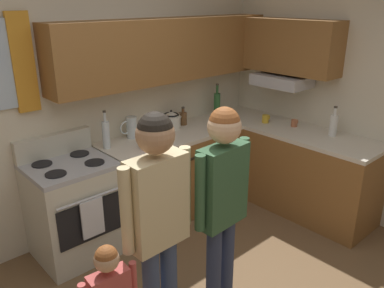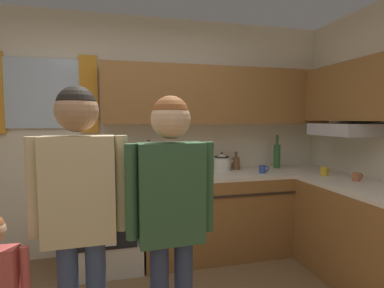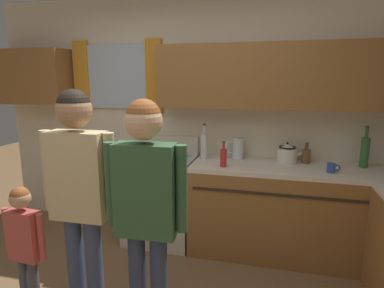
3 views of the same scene
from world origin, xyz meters
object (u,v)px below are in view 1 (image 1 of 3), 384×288
at_px(bottle_squat_brown, 183,118).
at_px(water_pitcher, 131,127).
at_px(bottle_tall_clear, 106,134).
at_px(adult_holding_child, 158,211).
at_px(cup_terracotta, 294,123).
at_px(mug_cobalt_blue, 214,123).
at_px(bottle_wine_green, 217,104).
at_px(bottle_milk_white, 333,125).
at_px(mug_mustard_yellow, 266,119).
at_px(stovetop_kettle, 171,120).
at_px(stove_oven, 74,208).
at_px(adult_in_plaid, 222,194).
at_px(bottle_sauce_red, 144,140).

distance_m(bottle_squat_brown, water_pitcher, 0.68).
height_order(bottle_tall_clear, adult_holding_child, adult_holding_child).
bearing_deg(cup_terracotta, mug_cobalt_blue, 138.91).
xyz_separation_m(bottle_squat_brown, bottle_wine_green, (0.52, -0.02, 0.07)).
distance_m(bottle_squat_brown, bottle_tall_clear, 1.02).
relative_size(bottle_squat_brown, bottle_milk_white, 0.65).
bearing_deg(water_pitcher, adult_holding_child, -118.82).
distance_m(bottle_tall_clear, mug_mustard_yellow, 1.84).
xyz_separation_m(cup_terracotta, water_pitcher, (-1.55, 0.90, 0.07)).
relative_size(bottle_tall_clear, water_pitcher, 1.67).
height_order(cup_terracotta, stovetop_kettle, stovetop_kettle).
relative_size(stove_oven, adult_holding_child, 0.66).
distance_m(cup_terracotta, adult_in_plaid, 2.04).
height_order(bottle_sauce_red, bottle_tall_clear, bottle_tall_clear).
height_order(stove_oven, bottle_milk_white, bottle_milk_white).
distance_m(stove_oven, adult_in_plaid, 1.58).
bearing_deg(water_pitcher, stovetop_kettle, -3.79).
relative_size(bottle_squat_brown, bottle_wine_green, 0.52).
bearing_deg(cup_terracotta, bottle_tall_clear, 156.67).
relative_size(bottle_tall_clear, adult_in_plaid, 0.23).
relative_size(bottle_wine_green, adult_holding_child, 0.24).
bearing_deg(adult_in_plaid, bottle_sauce_red, 77.92).
bearing_deg(bottle_wine_green, stove_oven, -175.69).
distance_m(bottle_squat_brown, stovetop_kettle, 0.18).
bearing_deg(bottle_squat_brown, mug_mustard_yellow, -37.55).
distance_m(bottle_squat_brown, cup_terracotta, 1.24).
relative_size(bottle_tall_clear, adult_holding_child, 0.22).
distance_m(bottle_tall_clear, water_pitcher, 0.35).
relative_size(bottle_wine_green, bottle_tall_clear, 1.07).
relative_size(bottle_sauce_red, mug_mustard_yellow, 2.04).
distance_m(mug_mustard_yellow, water_pitcher, 1.55).
height_order(bottle_wine_green, mug_mustard_yellow, bottle_wine_green).
bearing_deg(bottle_tall_clear, mug_mustard_yellow, -16.10).
height_order(bottle_squat_brown, bottle_wine_green, bottle_wine_green).
distance_m(bottle_squat_brown, bottle_sauce_red, 0.84).
xyz_separation_m(stove_oven, bottle_wine_green, (1.98, 0.15, 0.58)).
height_order(cup_terracotta, adult_holding_child, adult_holding_child).
bearing_deg(adult_holding_child, mug_cobalt_blue, 35.61).
distance_m(cup_terracotta, adult_holding_child, 2.48).
height_order(bottle_squat_brown, water_pitcher, water_pitcher).
distance_m(cup_terracotta, stovetop_kettle, 1.36).
height_order(bottle_sauce_red, mug_cobalt_blue, bottle_sauce_red).
bearing_deg(mug_mustard_yellow, adult_in_plaid, -150.35).
xyz_separation_m(bottle_sauce_red, cup_terracotta, (1.64, -0.55, -0.05)).
distance_m(bottle_wine_green, bottle_sauce_red, 1.33).
distance_m(bottle_squat_brown, bottle_milk_white, 1.59).
bearing_deg(bottle_squat_brown, cup_terracotta, -45.34).
bearing_deg(water_pitcher, bottle_tall_clear, -165.59).
height_order(bottle_milk_white, mug_mustard_yellow, bottle_milk_white).
relative_size(water_pitcher, adult_in_plaid, 0.14).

